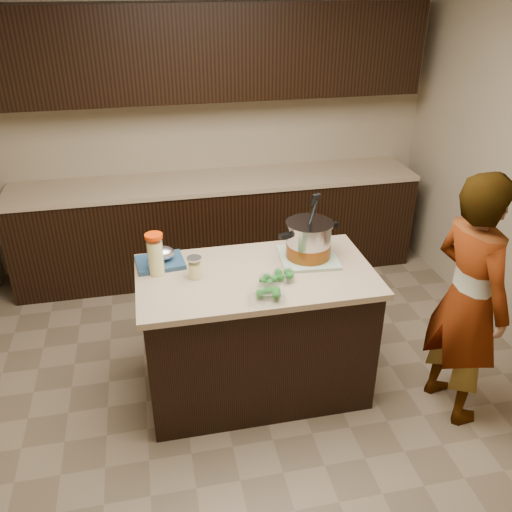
{
  "coord_description": "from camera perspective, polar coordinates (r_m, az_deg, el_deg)",
  "views": [
    {
      "loc": [
        -0.6,
        -2.82,
        2.57
      ],
      "look_at": [
        0.0,
        0.0,
        1.02
      ],
      "focal_mm": 38.0,
      "sensor_mm": 36.0,
      "label": 1
    }
  ],
  "objects": [
    {
      "name": "stock_pot",
      "position": [
        3.45,
        5.56,
        1.48
      ],
      "size": [
        0.42,
        0.37,
        0.43
      ],
      "rotation": [
        0.0,
        0.0,
        0.27
      ],
      "color": "#B7B7BC",
      "rests_on": "dish_towel"
    },
    {
      "name": "mason_jar",
      "position": [
        3.27,
        -6.47,
        -1.26
      ],
      "size": [
        0.1,
        0.1,
        0.15
      ],
      "rotation": [
        0.0,
        0.0,
        -0.17
      ],
      "color": "#F2EC94",
      "rests_on": "island"
    },
    {
      "name": "broccoli_tub_right",
      "position": [
        3.2,
        1.28,
        -2.68
      ],
      "size": [
        0.14,
        0.14,
        0.05
      ],
      "rotation": [
        0.0,
        0.0,
        -0.32
      ],
      "color": "silver",
      "rests_on": "island"
    },
    {
      "name": "room_shell",
      "position": [
        3.0,
        0.0,
        11.76
      ],
      "size": [
        4.04,
        4.04,
        2.72
      ],
      "color": "tan",
      "rests_on": "ground"
    },
    {
      "name": "blue_tray",
      "position": [
        3.46,
        -9.96,
        -0.3
      ],
      "size": [
        0.32,
        0.27,
        0.11
      ],
      "rotation": [
        0.0,
        0.0,
        0.11
      ],
      "color": "navy",
      "rests_on": "island"
    },
    {
      "name": "lemonade_pitcher",
      "position": [
        3.32,
        -10.53,
        0.04
      ],
      "size": [
        0.14,
        0.14,
        0.26
      ],
      "rotation": [
        0.0,
        0.0,
        0.31
      ],
      "color": "#F2EC94",
      "rests_on": "island"
    },
    {
      "name": "broccoli_tub_left",
      "position": [
        3.25,
        2.96,
        -2.13
      ],
      "size": [
        0.17,
        0.17,
        0.06
      ],
      "rotation": [
        0.0,
        0.0,
        0.42
      ],
      "color": "silver",
      "rests_on": "island"
    },
    {
      "name": "person",
      "position": [
        3.47,
        21.42,
        -4.38
      ],
      "size": [
        0.48,
        0.64,
        1.62
      ],
      "primitive_type": "imported",
      "rotation": [
        0.0,
        0.0,
        1.73
      ],
      "color": "gray",
      "rests_on": "ground"
    },
    {
      "name": "broccoli_tub_rect",
      "position": [
        3.05,
        1.1,
        -4.11
      ],
      "size": [
        0.22,
        0.18,
        0.07
      ],
      "rotation": [
        0.0,
        0.0,
        -0.23
      ],
      "color": "silver",
      "rests_on": "island"
    },
    {
      "name": "back_cabinets",
      "position": [
        4.87,
        -4.29,
        8.66
      ],
      "size": [
        3.6,
        0.63,
        2.33
      ],
      "color": "black",
      "rests_on": "ground"
    },
    {
      "name": "ground_plane",
      "position": [
        3.86,
        0.0,
        -13.48
      ],
      "size": [
        4.0,
        4.0,
        0.0
      ],
      "primitive_type": "plane",
      "color": "brown",
      "rests_on": "ground"
    },
    {
      "name": "island",
      "position": [
        3.57,
        0.0,
        -8.05
      ],
      "size": [
        1.46,
        0.81,
        0.9
      ],
      "color": "black",
      "rests_on": "ground"
    },
    {
      "name": "dish_towel",
      "position": [
        3.5,
        5.48,
        -0.12
      ],
      "size": [
        0.39,
        0.39,
        0.02
      ],
      "primitive_type": "cube",
      "rotation": [
        0.0,
        0.0,
        -0.08
      ],
      "color": "#517955",
      "rests_on": "island"
    }
  ]
}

